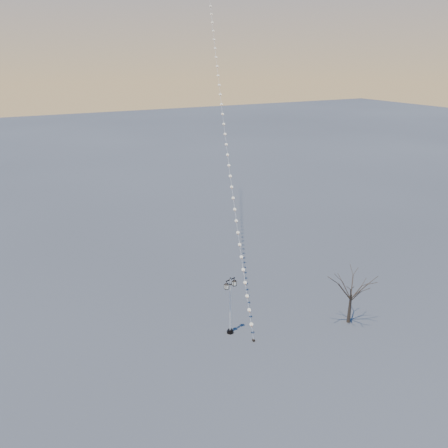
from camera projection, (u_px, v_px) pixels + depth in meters
ground at (272, 339)px, 34.05m from camera, size 300.00×300.00×0.00m
street_lamp at (230, 303)px, 33.91m from camera, size 1.14×0.60×4.59m
bare_tree at (352, 286)px, 35.10m from camera, size 2.69×2.69×4.46m
kite_train at (224, 111)px, 45.31m from camera, size 13.24×33.60×29.07m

